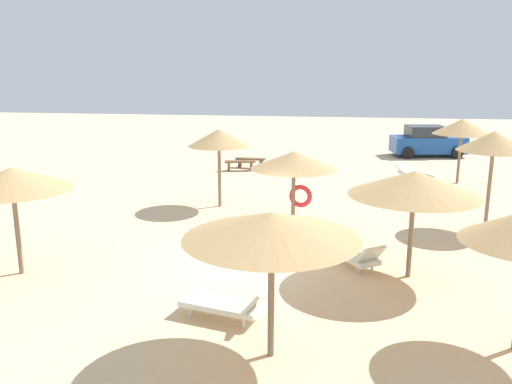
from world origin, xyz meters
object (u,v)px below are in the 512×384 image
at_px(lounger_2, 354,255).
at_px(parasol_8, 294,161).
at_px(parasol_4, 219,138).
at_px(lounger_1, 227,304).
at_px(parasol_2, 414,183).
at_px(bench_0, 240,164).
at_px(parasol_0, 462,127).
at_px(lounger_0, 413,173).
at_px(parasol_6, 12,179).
at_px(bench_1, 251,161).
at_px(parasol_5, 494,142).
at_px(parked_car, 427,142).
at_px(parasol_1, 272,226).

bearing_deg(lounger_2, parasol_8, 126.22).
relative_size(parasol_4, lounger_1, 1.45).
height_order(parasol_2, bench_0, parasol_2).
xyz_separation_m(parasol_0, lounger_2, (-4.78, -10.70, -2.15)).
bearing_deg(parasol_0, lounger_0, 167.69).
relative_size(parasol_2, bench_0, 2.02).
relative_size(parasol_0, bench_0, 1.82).
relative_size(parasol_8, bench_0, 1.67).
relative_size(parasol_4, parasol_6, 1.01).
distance_m(parasol_8, bench_1, 11.12).
relative_size(parasol_6, lounger_0, 1.43).
height_order(parasol_4, lounger_2, parasol_4).
bearing_deg(parasol_5, parasol_6, -155.74).
bearing_deg(parasol_5, parasol_2, -123.48).
xyz_separation_m(parasol_5, bench_0, (-9.38, 8.19, -2.43)).
bearing_deg(lounger_1, parasol_5, 46.55).
height_order(parasol_0, lounger_0, parasol_0).
xyz_separation_m(parasol_2, parasol_4, (-6.00, 5.89, 0.17)).
bearing_deg(parasol_8, parasol_2, -43.42).
relative_size(parasol_6, parasol_8, 1.09).
xyz_separation_m(parasol_6, bench_0, (3.12, 13.82, -2.06)).
distance_m(parasol_4, parked_car, 15.62).
relative_size(parasol_0, lounger_0, 1.43).
bearing_deg(parked_car, lounger_1, -108.91).
distance_m(lounger_0, parked_car, 6.95).
relative_size(parasol_4, bench_1, 1.87).
relative_size(parasol_1, parasol_5, 0.99).
xyz_separation_m(lounger_0, parked_car, (1.64, 6.74, 0.51)).
height_order(lounger_0, bench_1, lounger_0).
bearing_deg(lounger_0, bench_0, 172.67).
relative_size(parasol_6, lounger_2, 1.49).
distance_m(parasol_0, parasol_8, 10.56).
xyz_separation_m(lounger_1, lounger_2, (2.67, 3.34, -0.00)).
height_order(parasol_2, parasol_8, parasol_2).
bearing_deg(lounger_0, parasol_5, -79.74).
distance_m(parasol_2, bench_0, 14.32).
bearing_deg(parasol_5, parasol_0, 85.44).
xyz_separation_m(parasol_8, lounger_0, (4.72, 8.68, -1.98)).
bearing_deg(parasol_4, bench_0, 93.73).
bearing_deg(parasol_5, parasol_1, -124.32).
bearing_deg(parasol_2, lounger_2, 159.38).
bearing_deg(parasol_6, lounger_0, 48.77).
bearing_deg(lounger_2, parasol_4, 131.00).
bearing_deg(parked_car, parasol_2, -100.16).
bearing_deg(parasol_2, bench_0, 117.00).
xyz_separation_m(parasol_4, lounger_0, (7.64, 5.71, -2.22)).
height_order(parasol_2, lounger_2, parasol_2).
distance_m(parasol_1, parasol_2, 5.06).
bearing_deg(bench_0, parasol_6, -102.71).
relative_size(parasol_0, parasol_4, 0.99).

